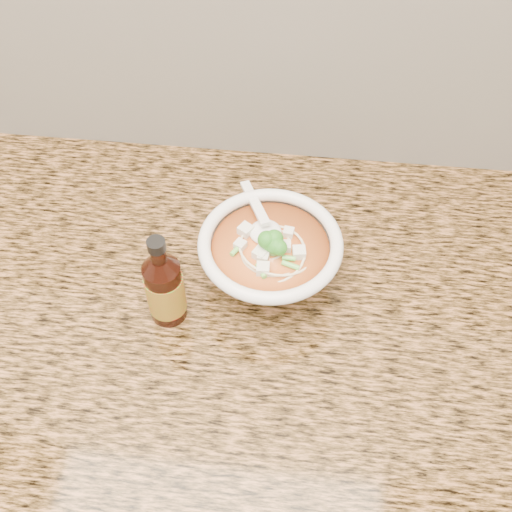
# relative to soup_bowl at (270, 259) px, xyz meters

# --- Properties ---
(cabinet) EXTENTS (4.00, 0.65, 0.86)m
(cabinet) POSITION_rel_soup_bowl_xyz_m (-0.18, -0.04, -0.52)
(cabinet) COLOR #351E10
(cabinet) RESTS_ON ground
(counter_slab) EXTENTS (4.00, 0.68, 0.04)m
(counter_slab) POSITION_rel_soup_bowl_xyz_m (-0.18, -0.04, -0.07)
(counter_slab) COLOR #A2673B
(counter_slab) RESTS_ON cabinet
(soup_bowl) EXTENTS (0.20, 0.22, 0.11)m
(soup_bowl) POSITION_rel_soup_bowl_xyz_m (0.00, 0.00, 0.00)
(soup_bowl) COLOR white
(soup_bowl) RESTS_ON counter_slab
(hot_sauce_bottle) EXTENTS (0.06, 0.06, 0.16)m
(hot_sauce_bottle) POSITION_rel_soup_bowl_xyz_m (-0.14, -0.07, 0.01)
(hot_sauce_bottle) COLOR #330F06
(hot_sauce_bottle) RESTS_ON counter_slab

